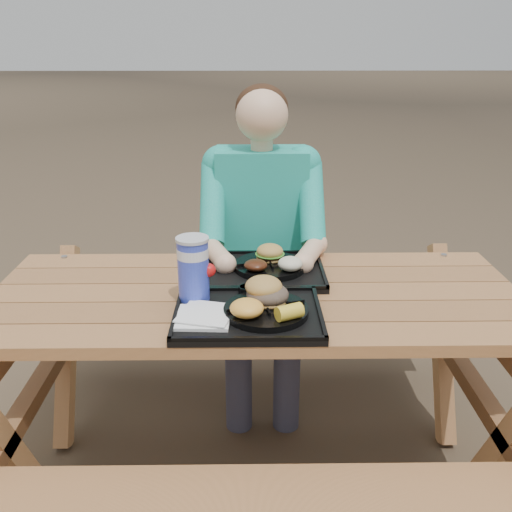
{
  "coord_description": "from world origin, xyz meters",
  "views": [
    {
      "loc": [
        -0.02,
        -1.77,
        1.55
      ],
      "look_at": [
        0.0,
        0.0,
        0.88
      ],
      "focal_mm": 40.0,
      "sensor_mm": 36.0,
      "label": 1
    }
  ],
  "objects": [
    {
      "name": "condiment_bbq",
      "position": [
        -0.03,
        -0.07,
        0.79
      ],
      "size": [
        0.05,
        0.05,
        0.03
      ],
      "primitive_type": "cylinder",
      "color": "black",
      "rests_on": "tray_near"
    },
    {
      "name": "baked_beans",
      "position": [
        0.0,
        0.1,
        0.81
      ],
      "size": [
        0.08,
        0.08,
        0.04
      ],
      "primitive_type": "ellipsoid",
      "color": "#441D0D",
      "rests_on": "plate_far"
    },
    {
      "name": "napkin_stack",
      "position": [
        -0.16,
        -0.24,
        0.78
      ],
      "size": [
        0.17,
        0.17,
        0.02
      ],
      "primitive_type": "cube",
      "rotation": [
        0.0,
        0.0,
        -0.05
      ],
      "color": "white",
      "rests_on": "tray_near"
    },
    {
      "name": "condiment_mustard",
      "position": [
        0.03,
        -0.07,
        0.79
      ],
      "size": [
        0.05,
        0.05,
        0.03
      ],
      "primitive_type": "cylinder",
      "color": "yellow",
      "rests_on": "tray_near"
    },
    {
      "name": "soda_cup",
      "position": [
        -0.2,
        -0.1,
        0.87
      ],
      "size": [
        0.1,
        0.1,
        0.2
      ],
      "primitive_type": "cylinder",
      "color": "#182BB7",
      "rests_on": "tray_near"
    },
    {
      "name": "picnic_table",
      "position": [
        0.0,
        0.0,
        0.38
      ],
      "size": [
        1.8,
        1.49,
        0.75
      ],
      "primitive_type": null,
      "color": "#999999",
      "rests_on": "ground"
    },
    {
      "name": "diner",
      "position": [
        0.03,
        0.56,
        0.64
      ],
      "size": [
        0.48,
        0.84,
        1.28
      ],
      "primitive_type": null,
      "color": "#1C9FCA",
      "rests_on": "ground"
    },
    {
      "name": "tray_far",
      "position": [
        0.02,
        0.15,
        0.76
      ],
      "size": [
        0.45,
        0.35,
        0.02
      ],
      "primitive_type": "cube",
      "color": "black",
      "rests_on": "picnic_table"
    },
    {
      "name": "cutlery_far",
      "position": [
        -0.16,
        0.16,
        0.77
      ],
      "size": [
        0.05,
        0.15,
        0.01
      ],
      "primitive_type": "cube",
      "rotation": [
        0.0,
        0.0,
        -0.21
      ],
      "color": "black",
      "rests_on": "tray_far"
    },
    {
      "name": "sandwich",
      "position": [
        0.03,
        -0.17,
        0.85
      ],
      "size": [
        0.12,
        0.12,
        0.13
      ],
      "primitive_type": null,
      "color": "#BA8841",
      "rests_on": "plate_near"
    },
    {
      "name": "plate_far",
      "position": [
        0.05,
        0.16,
        0.78
      ],
      "size": [
        0.26,
        0.26,
        0.02
      ],
      "primitive_type": "cylinder",
      "color": "black",
      "rests_on": "tray_far"
    },
    {
      "name": "potato_salad",
      "position": [
        0.12,
        0.1,
        0.81
      ],
      "size": [
        0.09,
        0.09,
        0.05
      ],
      "primitive_type": "ellipsoid",
      "color": "beige",
      "rests_on": "plate_far"
    },
    {
      "name": "corn_cob",
      "position": [
        0.09,
        -0.28,
        0.81
      ],
      "size": [
        0.1,
        0.1,
        0.05
      ],
      "primitive_type": null,
      "rotation": [
        0.0,
        0.0,
        0.45
      ],
      "color": "yellow",
      "rests_on": "plate_near"
    },
    {
      "name": "tray_near",
      "position": [
        -0.03,
        -0.2,
        0.76
      ],
      "size": [
        0.45,
        0.35,
        0.02
      ],
      "primitive_type": "cube",
      "color": "black",
      "rests_on": "picnic_table"
    },
    {
      "name": "ground",
      "position": [
        0.0,
        0.0,
        0.0
      ],
      "size": [
        60.0,
        60.0,
        0.0
      ],
      "primitive_type": "plane",
      "color": "#999999",
      "rests_on": "ground"
    },
    {
      "name": "burger",
      "position": [
        0.05,
        0.2,
        0.83
      ],
      "size": [
        0.1,
        0.1,
        0.09
      ],
      "primitive_type": null,
      "color": "#BC8E42",
      "rests_on": "plate_far"
    },
    {
      "name": "mac_cheese",
      "position": [
        -0.03,
        -0.26,
        0.82
      ],
      "size": [
        0.1,
        0.1,
        0.05
      ],
      "primitive_type": "ellipsoid",
      "color": "#FFB843",
      "rests_on": "plate_near"
    },
    {
      "name": "plate_near",
      "position": [
        0.03,
        -0.2,
        0.78
      ],
      "size": [
        0.26,
        0.26,
        0.02
      ],
      "primitive_type": "cylinder",
      "color": "black",
      "rests_on": "tray_near"
    }
  ]
}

